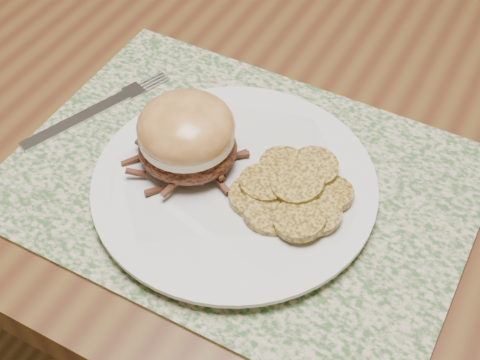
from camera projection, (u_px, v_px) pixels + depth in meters
name	position (u px, v px, depth m)	size (l,w,h in m)	color
dining_table	(414.00, 140.00, 0.82)	(1.50, 0.90, 0.75)	#563919
placemat	(240.00, 182.00, 0.66)	(0.45, 0.33, 0.00)	#35572D
dinner_plate	(235.00, 186.00, 0.65)	(0.26, 0.26, 0.02)	silver
pork_sandwich	(187.00, 136.00, 0.63)	(0.12, 0.12, 0.07)	black
roasted_potatoes	(291.00, 192.00, 0.62)	(0.12, 0.13, 0.03)	olive
fork	(99.00, 109.00, 0.73)	(0.08, 0.18, 0.00)	#B7B7BE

